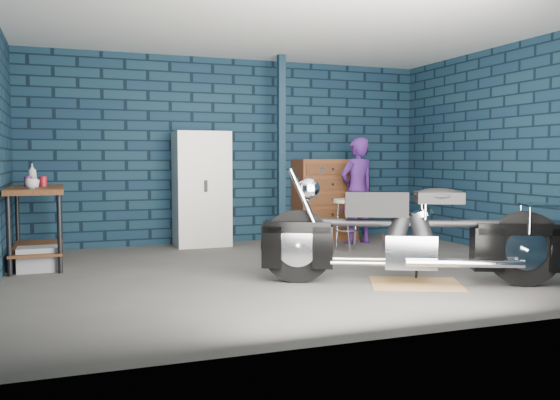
# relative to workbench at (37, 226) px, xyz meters

# --- Properties ---
(ground) EXTENTS (6.00, 6.00, 0.00)m
(ground) POSITION_rel_workbench_xyz_m (2.68, -1.38, -0.46)
(ground) COLOR #4B4846
(ground) RESTS_ON ground
(room_walls) EXTENTS (6.02, 5.01, 2.71)m
(room_walls) POSITION_rel_workbench_xyz_m (2.68, -0.82, 1.45)
(room_walls) COLOR #102438
(room_walls) RESTS_ON ground
(support_post) EXTENTS (0.10, 0.10, 2.70)m
(support_post) POSITION_rel_workbench_xyz_m (3.23, 0.57, 0.90)
(support_post) COLOR #102433
(support_post) RESTS_ON ground
(workbench) EXTENTS (0.60, 1.40, 0.91)m
(workbench) POSITION_rel_workbench_xyz_m (0.00, 0.00, 0.00)
(workbench) COLOR brown
(workbench) RESTS_ON ground
(drip_mat) EXTENTS (1.07, 0.96, 0.01)m
(drip_mat) POSITION_rel_workbench_xyz_m (3.55, -2.42, -0.45)
(drip_mat) COLOR olive
(drip_mat) RESTS_ON ground
(motorcycle) EXTENTS (2.66, 1.72, 1.15)m
(motorcycle) POSITION_rel_workbench_xyz_m (3.55, -2.42, 0.12)
(motorcycle) COLOR black
(motorcycle) RESTS_ON ground
(person) EXTENTS (0.62, 0.47, 1.54)m
(person) POSITION_rel_workbench_xyz_m (4.30, 0.30, 0.32)
(person) COLOR #411C69
(person) RESTS_ON ground
(storage_bin) EXTENTS (0.43, 0.31, 0.27)m
(storage_bin) POSITION_rel_workbench_xyz_m (0.02, -0.41, -0.32)
(storage_bin) COLOR #999BA1
(storage_bin) RESTS_ON ground
(locker) EXTENTS (0.75, 0.54, 1.62)m
(locker) POSITION_rel_workbench_xyz_m (2.13, 0.85, 0.35)
(locker) COLOR silver
(locker) RESTS_ON ground
(tool_chest) EXTENTS (0.92, 0.51, 1.23)m
(tool_chest) POSITION_rel_workbench_xyz_m (4.05, 0.85, 0.16)
(tool_chest) COLOR brown
(tool_chest) RESTS_ON ground
(shop_stool) EXTENTS (0.43, 0.43, 0.69)m
(shop_stool) POSITION_rel_workbench_xyz_m (3.88, -0.24, -0.11)
(shop_stool) COLOR beige
(shop_stool) RESTS_ON ground
(cup_a) EXTENTS (0.16, 0.16, 0.11)m
(cup_a) POSITION_rel_workbench_xyz_m (-0.03, -0.40, 0.51)
(cup_a) COLOR beige
(cup_a) RESTS_ON workbench
(cup_b) EXTENTS (0.09, 0.09, 0.09)m
(cup_b) POSITION_rel_workbench_xyz_m (0.00, -0.10, 0.50)
(cup_b) COLOR beige
(cup_b) RESTS_ON workbench
(mug_purple) EXTENTS (0.11, 0.11, 0.12)m
(mug_purple) POSITION_rel_workbench_xyz_m (-0.08, 0.09, 0.52)
(mug_purple) COLOR #681B6D
(mug_purple) RESTS_ON workbench
(mug_red) EXTENTS (0.10, 0.10, 0.12)m
(mug_red) POSITION_rel_workbench_xyz_m (0.07, 0.11, 0.51)
(mug_red) COLOR #A41521
(mug_red) RESTS_ON workbench
(bottle) EXTENTS (0.11, 0.11, 0.27)m
(bottle) POSITION_rel_workbench_xyz_m (-0.05, 0.34, 0.59)
(bottle) COLOR #999BA1
(bottle) RESTS_ON workbench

